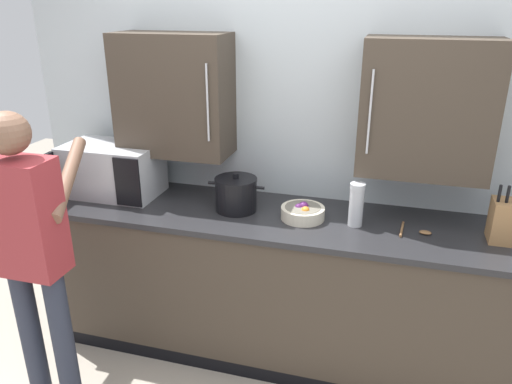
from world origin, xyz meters
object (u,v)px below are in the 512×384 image
at_px(stock_pot, 236,194).
at_px(wooden_spoon, 415,231).
at_px(knife_block, 501,220).
at_px(fruit_bowl, 303,212).
at_px(person_figure, 30,246).
at_px(microwave_oven, 107,170).
at_px(thermos_flask, 356,204).

xyz_separation_m(stock_pot, wooden_spoon, (1.03, -0.03, -0.09)).
distance_m(knife_block, wooden_spoon, 0.43).
relative_size(stock_pot, wooden_spoon, 1.87).
distance_m(knife_block, fruit_bowl, 1.04).
xyz_separation_m(knife_block, person_figure, (-2.24, -0.80, -0.06)).
height_order(stock_pot, wooden_spoon, stock_pot).
relative_size(fruit_bowl, person_figure, 0.15).
bearing_deg(fruit_bowl, wooden_spoon, -1.43).
bearing_deg(stock_pot, microwave_oven, 178.34).
bearing_deg(microwave_oven, person_figure, -85.04).
height_order(microwave_oven, stock_pot, microwave_oven).
height_order(microwave_oven, person_figure, person_figure).
height_order(fruit_bowl, person_figure, person_figure).
bearing_deg(thermos_flask, microwave_oven, 178.17).
bearing_deg(thermos_flask, wooden_spoon, -1.46).
height_order(microwave_oven, knife_block, microwave_oven).
distance_m(thermos_flask, person_figure, 1.70).
height_order(stock_pot, fruit_bowl, stock_pot).
bearing_deg(person_figure, microwave_oven, 94.96).
xyz_separation_m(knife_block, thermos_flask, (-0.74, -0.01, 0.01)).
bearing_deg(fruit_bowl, person_figure, -146.82).
bearing_deg(knife_block, thermos_flask, -178.91).
bearing_deg(person_figure, thermos_flask, 27.46).
relative_size(wooden_spoon, thermos_flask, 0.75).
relative_size(knife_block, fruit_bowl, 1.25).
relative_size(wooden_spoon, person_figure, 0.11).
xyz_separation_m(wooden_spoon, person_figure, (-1.83, -0.77, 0.04)).
height_order(stock_pot, thermos_flask, thermos_flask).
relative_size(knife_block, wooden_spoon, 1.69).
xyz_separation_m(stock_pot, fruit_bowl, (0.41, -0.02, -0.06)).
xyz_separation_m(microwave_oven, wooden_spoon, (1.90, -0.06, -0.15)).
distance_m(wooden_spoon, fruit_bowl, 0.62).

